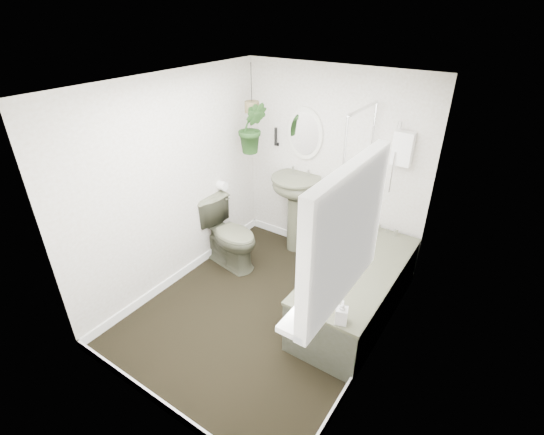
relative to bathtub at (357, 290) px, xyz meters
The scene contains 22 objects.
floor 0.99m from the bathtub, 147.99° to the right, with size 2.30×2.80×0.02m, color black.
ceiling 2.23m from the bathtub, 147.99° to the right, with size 2.30×2.80×0.02m, color white.
wall_back 1.49m from the bathtub, 131.32° to the left, with size 2.30×0.02×2.30m, color silver.
wall_front 2.24m from the bathtub, 112.73° to the right, with size 2.30×0.02×2.30m, color silver.
wall_left 2.20m from the bathtub, 165.69° to the right, with size 0.02×2.80×2.30m, color silver.
wall_right 1.06m from the bathtub, 54.25° to the right, with size 0.02×2.80×2.30m, color silver.
skirting 0.97m from the bathtub, 147.99° to the right, with size 2.30×2.80×0.10m, color white.
bathtub is the anchor object (origin of this frame).
bath_screen 1.15m from the bathtub, 123.96° to the left, with size 0.04×0.72×1.40m, color silver, non-canonical shape.
shower_box 1.51m from the bathtub, 90.00° to the left, with size 0.20×0.10×0.35m, color white.
oval_mirror 1.89m from the bathtub, 143.09° to the left, with size 0.46×0.03×0.62m, color beige.
wall_sconce 2.10m from the bathtub, 151.11° to the left, with size 0.04×0.04×0.22m, color black.
toilet_roll_holder 2.01m from the bathtub, behind, with size 0.11×0.11×0.11m, color white.
window_recess 1.84m from the bathtub, 76.41° to the right, with size 0.08×1.00×0.90m, color white.
window_sill 1.54m from the bathtub, 79.61° to the right, with size 0.18×1.00×0.04m, color white.
window_blinds 1.83m from the bathtub, 78.46° to the right, with size 0.01×0.86×0.76m, color white.
toilet 1.65m from the bathtub, behind, with size 0.46×0.81×0.82m, color #4F513D.
pedestal_sink 1.37m from the bathtub, 148.85° to the left, with size 0.60×0.51×1.02m, color #4F513D, non-canonical shape.
sill_plant 1.67m from the bathtub, 82.27° to the right, with size 0.23×0.20×0.25m, color black.
hanging_plant 2.12m from the bathtub, 164.36° to the left, with size 0.33×0.26×0.59m, color black.
soap_bottle 0.90m from the bathtub, 77.98° to the right, with size 0.10×0.10×0.21m, color black.
hanging_pot 2.28m from the bathtub, 164.36° to the left, with size 0.16×0.16×0.12m, color brown.
Camera 1 is at (1.84, -2.58, 2.87)m, focal length 26.00 mm.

